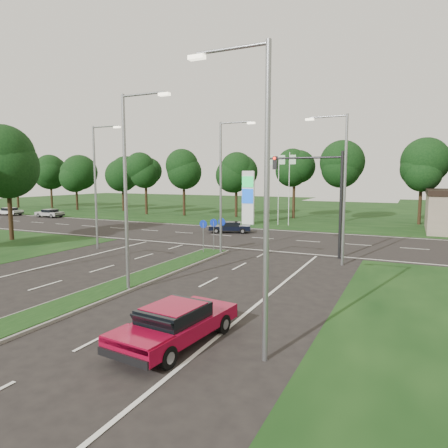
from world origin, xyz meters
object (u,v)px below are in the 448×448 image
at_px(far_car_b, 9,211).
at_px(far_car_a, 50,213).
at_px(navy_sedan, 230,227).
at_px(red_sedan, 175,323).

bearing_deg(far_car_b, far_car_a, -88.82).
relative_size(navy_sedan, far_car_b, 1.10).
xyz_separation_m(navy_sedan, far_car_b, (-35.07, 2.75, 0.01)).
bearing_deg(far_car_b, red_sedan, -122.85).
relative_size(far_car_a, far_car_b, 1.00).
xyz_separation_m(red_sedan, navy_sedan, (-8.98, 23.98, -0.12)).
distance_m(far_car_a, far_car_b, 7.43).
relative_size(red_sedan, navy_sedan, 1.15).
relative_size(navy_sedan, far_car_a, 1.10).
bearing_deg(red_sedan, navy_sedan, 116.49).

